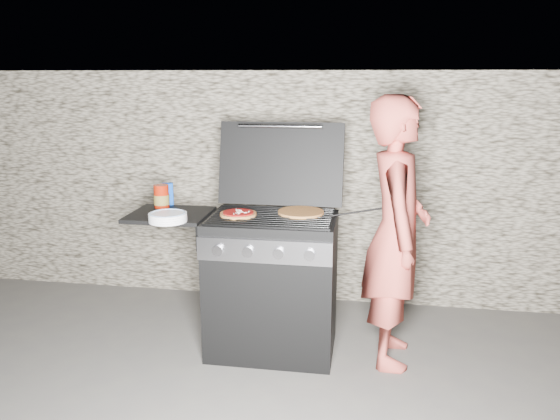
# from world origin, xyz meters

# --- Properties ---
(ground) EXTENTS (50.00, 50.00, 0.00)m
(ground) POSITION_xyz_m (0.00, 0.00, 0.00)
(ground) COLOR #494643
(stone_wall) EXTENTS (8.00, 0.35, 1.80)m
(stone_wall) POSITION_xyz_m (0.00, 1.05, 0.90)
(stone_wall) COLOR tan
(stone_wall) RESTS_ON ground
(gas_grill) EXTENTS (1.34, 0.79, 0.91)m
(gas_grill) POSITION_xyz_m (-0.25, 0.00, 0.46)
(gas_grill) COLOR black
(gas_grill) RESTS_ON ground
(pizza_topped) EXTENTS (0.30, 0.30, 0.03)m
(pizza_topped) POSITION_xyz_m (-0.21, -0.02, 0.92)
(pizza_topped) COLOR tan
(pizza_topped) RESTS_ON gas_grill
(pizza_plain) EXTENTS (0.39, 0.39, 0.02)m
(pizza_plain) POSITION_xyz_m (0.17, 0.09, 0.92)
(pizza_plain) COLOR #D48F4C
(pizza_plain) RESTS_ON gas_grill
(sauce_jar) EXTENTS (0.10, 0.10, 0.15)m
(sauce_jar) POSITION_xyz_m (-0.77, 0.13, 0.98)
(sauce_jar) COLOR #9B1A07
(sauce_jar) RESTS_ON gas_grill
(blue_carton) EXTENTS (0.08, 0.06, 0.15)m
(blue_carton) POSITION_xyz_m (-0.76, 0.22, 0.98)
(blue_carton) COLOR #0639A6
(blue_carton) RESTS_ON gas_grill
(plate_stack) EXTENTS (0.30, 0.30, 0.05)m
(plate_stack) POSITION_xyz_m (-0.61, -0.21, 0.93)
(plate_stack) COLOR white
(plate_stack) RESTS_ON gas_grill
(person) EXTENTS (0.40, 0.61, 1.66)m
(person) POSITION_xyz_m (0.77, 0.01, 0.83)
(person) COLOR #B6453A
(person) RESTS_ON ground
(tongs) EXTENTS (0.44, 0.05, 0.09)m
(tongs) POSITION_xyz_m (0.53, 0.00, 0.96)
(tongs) COLOR black
(tongs) RESTS_ON gas_grill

